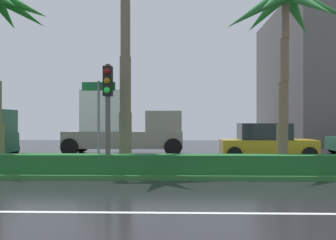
% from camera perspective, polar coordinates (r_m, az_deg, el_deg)
% --- Properties ---
extents(ground_plane, '(90.00, 42.00, 0.10)m').
position_cam_1_polar(ground_plane, '(15.29, -15.12, -7.19)').
color(ground_plane, black).
extents(median_strip, '(85.50, 4.00, 0.15)m').
position_cam_1_polar(median_strip, '(14.33, -16.27, -7.17)').
color(median_strip, '#2D6B33').
rests_on(median_strip, ground_plane).
extents(median_hedge, '(76.50, 0.70, 0.60)m').
position_cam_1_polar(median_hedge, '(12.97, -18.18, -6.24)').
color(median_hedge, '#1E6028').
rests_on(median_hedge, median_strip).
extents(palm_tree_centre_right, '(4.62, 4.43, 6.74)m').
position_cam_1_polar(palm_tree_centre_right, '(14.67, 17.29, 14.66)').
color(palm_tree_centre_right, brown).
rests_on(palm_tree_centre_right, median_strip).
extents(traffic_signal_median_right, '(0.28, 0.43, 3.51)m').
position_cam_1_polar(traffic_signal_median_right, '(12.31, -9.06, 3.29)').
color(traffic_signal_median_right, '#4C4C47').
rests_on(traffic_signal_median_right, median_strip).
extents(street_name_sign, '(1.10, 0.08, 3.00)m').
position_cam_1_polar(street_name_sign, '(12.64, -10.41, 0.99)').
color(street_name_sign, slate).
rests_on(street_name_sign, median_strip).
extents(box_truck_following, '(6.40, 2.64, 3.46)m').
position_cam_1_polar(box_truck_following, '(20.99, -6.80, -0.90)').
color(box_truck_following, gray).
rests_on(box_truck_following, ground_plane).
extents(car_in_traffic_leading, '(4.30, 2.02, 1.72)m').
position_cam_1_polar(car_in_traffic_leading, '(18.26, 14.56, -3.28)').
color(car_in_traffic_leading, '#B28C1E').
rests_on(car_in_traffic_leading, ground_plane).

